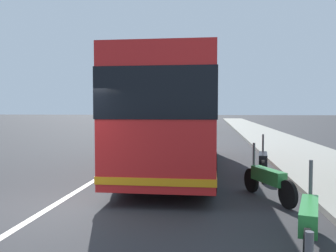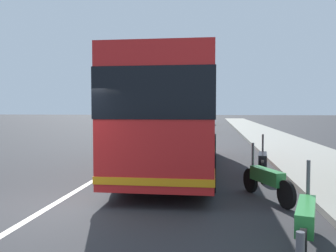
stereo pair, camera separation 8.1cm
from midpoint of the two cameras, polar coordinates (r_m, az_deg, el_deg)
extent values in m
plane|color=#2D2D30|center=(7.85, -19.52, -12.77)|extent=(220.00, 220.00, 0.00)
cube|color=gray|center=(17.34, 20.22, -4.05)|extent=(110.00, 3.60, 0.14)
cube|color=silver|center=(17.23, -4.45, -4.14)|extent=(110.00, 0.16, 0.01)
cube|color=red|center=(12.12, 1.42, 1.99)|extent=(10.04, 2.53, 3.13)
cube|color=black|center=(12.12, 1.42, 4.33)|extent=(10.08, 2.57, 1.08)
cube|color=orange|center=(12.21, 1.41, -4.19)|extent=(10.07, 2.56, 0.16)
cylinder|color=black|center=(15.53, -1.58, -3.06)|extent=(1.00, 0.30, 1.00)
cylinder|color=black|center=(15.34, 6.91, -3.15)|extent=(1.00, 0.30, 1.00)
cylinder|color=black|center=(9.30, -7.74, -7.05)|extent=(1.00, 0.30, 1.00)
cylinder|color=black|center=(8.99, 6.62, -7.39)|extent=(1.00, 0.30, 1.00)
cylinder|color=black|center=(6.54, 21.47, -13.21)|extent=(0.61, 0.24, 0.61)
cube|color=#338C3F|center=(5.67, 21.28, -13.09)|extent=(1.27, 0.58, 0.31)
cylinder|color=#4C4C51|center=(6.28, 21.54, -8.26)|extent=(0.06, 0.06, 0.70)
cylinder|color=black|center=(9.21, 12.95, -8.47)|extent=(0.58, 0.31, 0.60)
cylinder|color=black|center=(7.94, 18.36, -10.36)|extent=(0.58, 0.31, 0.60)
cube|color=#338C3F|center=(8.51, 15.47, -7.71)|extent=(1.15, 0.67, 0.31)
cylinder|color=#4C4C51|center=(9.01, 13.34, -4.85)|extent=(0.06, 0.06, 0.70)
cylinder|color=black|center=(11.93, 14.75, -5.81)|extent=(0.64, 0.16, 0.64)
cylinder|color=black|center=(10.43, 14.76, -7.04)|extent=(0.64, 0.16, 0.64)
cube|color=black|center=(11.14, 14.77, -5.11)|extent=(1.16, 0.39, 0.33)
cylinder|color=#4C4C51|center=(11.74, 14.79, -2.99)|extent=(0.06, 0.06, 0.70)
cube|color=gold|center=(46.00, 5.75, 0.87)|extent=(4.33, 1.90, 0.72)
cube|color=black|center=(45.72, 5.74, 1.60)|extent=(2.02, 1.73, 0.46)
cylinder|color=black|center=(47.47, 4.79, 0.67)|extent=(0.64, 0.23, 0.64)
cylinder|color=black|center=(47.41, 6.83, 0.66)|extent=(0.64, 0.23, 0.64)
cylinder|color=black|center=(44.63, 4.60, 0.53)|extent=(0.64, 0.23, 0.64)
cylinder|color=black|center=(44.57, 6.76, 0.52)|extent=(0.64, 0.23, 0.64)
cube|color=gold|center=(51.00, 1.06, 1.14)|extent=(4.42, 1.94, 0.84)
cube|color=black|center=(51.17, 1.09, 1.92)|extent=(2.22, 1.70, 0.54)
cylinder|color=black|center=(49.48, 1.71, 0.76)|extent=(0.65, 0.25, 0.64)
cylinder|color=black|center=(49.73, -0.09, 0.78)|extent=(0.65, 0.25, 0.64)
cylinder|color=black|center=(52.32, 2.15, 0.88)|extent=(0.65, 0.25, 0.64)
cylinder|color=black|center=(52.55, 0.44, 0.89)|extent=(0.65, 0.25, 0.64)
cube|color=gray|center=(31.06, 4.93, -0.02)|extent=(4.45, 1.83, 0.76)
cube|color=black|center=(30.84, 4.93, 1.10)|extent=(2.11, 1.64, 0.46)
cylinder|color=black|center=(32.56, 3.58, -0.31)|extent=(0.64, 0.23, 0.64)
cylinder|color=black|center=(32.53, 6.37, -0.32)|extent=(0.64, 0.23, 0.64)
cylinder|color=black|center=(29.64, 3.35, -0.61)|extent=(0.64, 0.23, 0.64)
cylinder|color=black|center=(29.62, 6.41, -0.63)|extent=(0.64, 0.23, 0.64)
cube|color=navy|center=(56.50, 1.13, 1.26)|extent=(4.73, 2.02, 0.76)
cube|color=black|center=(56.46, 1.13, 1.93)|extent=(2.36, 1.77, 0.56)
cylinder|color=black|center=(54.93, 1.90, 0.97)|extent=(0.65, 0.25, 0.64)
cylinder|color=black|center=(55.03, 0.17, 0.97)|extent=(0.65, 0.25, 0.64)
cylinder|color=black|center=(58.00, 2.04, 1.07)|extent=(0.65, 0.25, 0.64)
cylinder|color=black|center=(58.09, 0.41, 1.07)|extent=(0.65, 0.25, 0.64)
camera|label=1|loc=(0.04, -90.17, -0.01)|focal=38.05mm
camera|label=2|loc=(0.04, 89.83, 0.01)|focal=38.05mm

